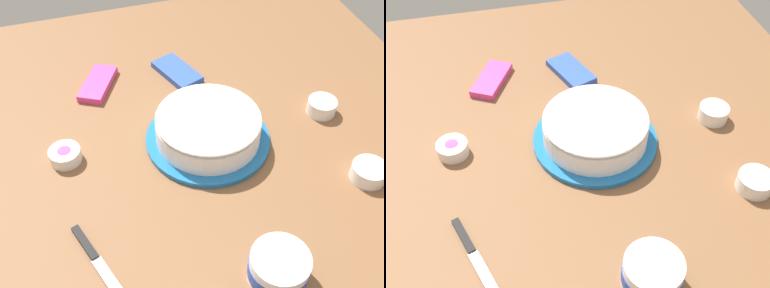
{
  "view_description": "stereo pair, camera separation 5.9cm",
  "coord_description": "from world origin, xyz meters",
  "views": [
    {
      "loc": [
        0.76,
        -0.22,
        0.87
      ],
      "look_at": [
        -0.02,
        0.03,
        0.04
      ],
      "focal_mm": 44.5,
      "sensor_mm": 36.0,
      "label": 1
    },
    {
      "loc": [
        0.78,
        -0.16,
        0.87
      ],
      "look_at": [
        -0.02,
        0.03,
        0.04
      ],
      "focal_mm": 44.5,
      "sensor_mm": 36.0,
      "label": 2
    }
  ],
  "objects": [
    {
      "name": "candy_box_lower",
      "position": [
        -0.34,
        0.08,
        0.01
      ],
      "size": [
        0.18,
        0.13,
        0.02
      ],
      "primitive_type": "cube",
      "rotation": [
        0.0,
        0.0,
        0.35
      ],
      "color": "#2D51B2",
      "rests_on": "ground_plane"
    },
    {
      "name": "sprinkle_bowl_orange",
      "position": [
        0.19,
        0.4,
        0.02
      ],
      "size": [
        0.08,
        0.08,
        0.04
      ],
      "color": "white",
      "rests_on": "ground_plane"
    },
    {
      "name": "candy_box_upper",
      "position": [
        -0.35,
        -0.15,
        0.01
      ],
      "size": [
        0.17,
        0.14,
        0.02
      ],
      "primitive_type": "cube",
      "rotation": [
        0.0,
        0.0,
        -0.5
      ],
      "color": "#E53D8E",
      "rests_on": "ground_plane"
    },
    {
      "name": "spreading_knife",
      "position": [
        0.21,
        -0.25,
        0.01
      ],
      "size": [
        0.23,
        0.09,
        0.01
      ],
      "color": "silver",
      "rests_on": "ground_plane"
    },
    {
      "name": "frosted_cake",
      "position": [
        -0.05,
        0.08,
        0.05
      ],
      "size": [
        0.32,
        0.32,
        0.1
      ],
      "color": "#1E6BB2",
      "rests_on": "ground_plane"
    },
    {
      "name": "sprinkle_bowl_rainbow",
      "position": [
        -0.09,
        -0.28,
        0.02
      ],
      "size": [
        0.08,
        0.08,
        0.04
      ],
      "color": "white",
      "rests_on": "ground_plane"
    },
    {
      "name": "ground_plane",
      "position": [
        0.0,
        0.0,
        0.0
      ],
      "size": [
        1.54,
        1.54,
        0.0
      ],
      "primitive_type": "plane",
      "color": "brown"
    },
    {
      "name": "frosting_tub",
      "position": [
        0.36,
        0.09,
        0.04
      ],
      "size": [
        0.12,
        0.12,
        0.07
      ],
      "color": "white",
      "rests_on": "ground_plane"
    },
    {
      "name": "sprinkle_bowl_green",
      "position": [
        -0.06,
        0.41,
        0.02
      ],
      "size": [
        0.08,
        0.08,
        0.04
      ],
      "color": "white",
      "rests_on": "ground_plane"
    }
  ]
}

